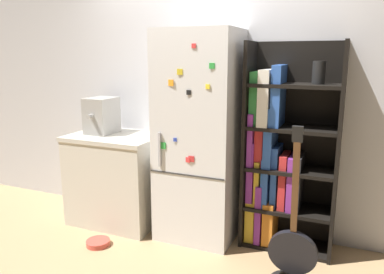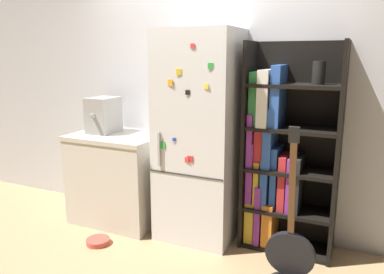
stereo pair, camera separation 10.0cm
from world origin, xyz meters
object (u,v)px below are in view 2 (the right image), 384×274
Objects in this scene: bookshelf at (279,157)px; espresso_machine at (103,115)px; pet_bowl at (98,241)px; refrigerator at (199,137)px; guitar at (289,263)px.

espresso_machine is at bearing -175.89° from bookshelf.
pet_bowl is (-1.45, -0.67, -0.78)m from bookshelf.
espresso_machine is at bearing 118.62° from pet_bowl.
espresso_machine is 1.73× the size of pet_bowl.
refrigerator is at bearing 0.16° from espresso_machine.
bookshelf is at bearing 111.26° from guitar.
guitar is 5.74× the size of pet_bowl.
refrigerator is at bearing -170.10° from bookshelf.
bookshelf reaches higher than espresso_machine.
bookshelf is at bearing 24.99° from pet_bowl.
bookshelf is 1.78m from pet_bowl.
guitar is at bearing -12.81° from espresso_machine.
refrigerator is 5.17× the size of espresso_machine.
refrigerator is 1.05m from espresso_machine.
refrigerator reaches higher than espresso_machine.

